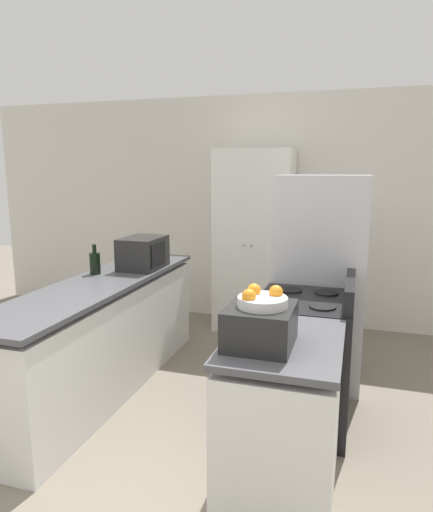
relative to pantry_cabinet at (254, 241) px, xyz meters
name	(u,v)px	position (x,y,z in m)	size (l,w,h in m)	color
wall_back	(257,211)	(-0.05, 0.33, 0.31)	(7.00, 0.06, 2.60)	silver
counter_left	(102,337)	(-0.84, -1.81, -0.56)	(0.60, 2.49, 0.90)	silver
counter_right	(281,422)	(0.75, -2.63, -0.56)	(0.60, 0.84, 0.90)	silver
pantry_cabinet	(254,241)	(0.00, 0.00, 0.00)	(0.81, 0.59, 1.99)	white
stove	(303,359)	(0.77, -1.83, -0.53)	(0.66, 0.73, 1.06)	black
refrigerator	(321,278)	(0.81, -1.02, -0.13)	(0.75, 0.80, 1.73)	#B7B7BC
microwave	(143,253)	(-0.73, -1.26, 0.05)	(0.33, 0.45, 0.28)	black
wine_bottle	(95,263)	(-1.02, -1.58, 0.01)	(0.09, 0.09, 0.25)	black
toaster_oven	(260,326)	(0.64, -2.74, 0.01)	(0.34, 0.37, 0.20)	black
fruit_bowl	(262,300)	(0.65, -2.74, 0.15)	(0.25, 0.25, 0.10)	silver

